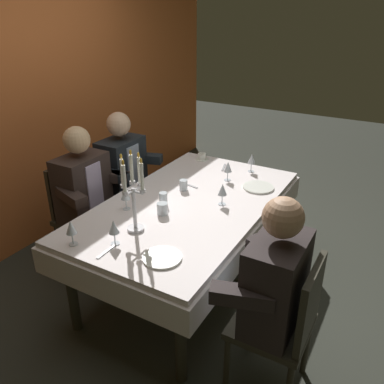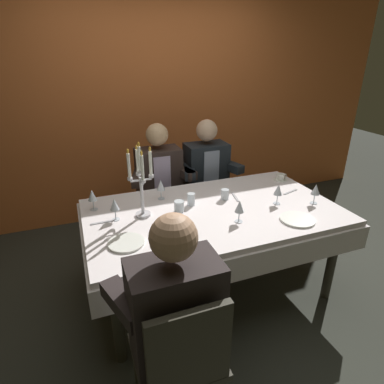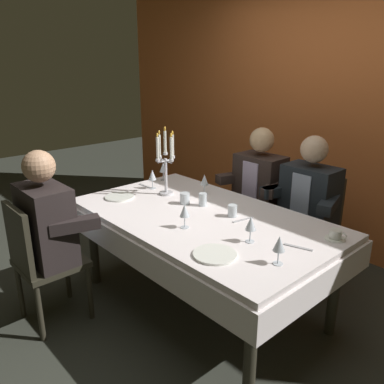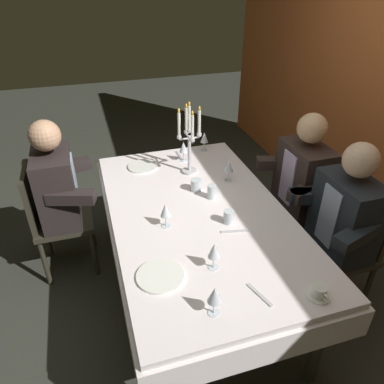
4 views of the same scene
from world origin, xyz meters
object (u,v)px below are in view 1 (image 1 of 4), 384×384
object	(u,v)px
wine_glass_4	(252,159)
water_tumbler_1	(183,185)
wine_glass_1	(114,228)
dinner_plate_0	(162,258)
wine_glass_5	(222,190)
seated_diner_1	(82,187)
seated_diner_2	(122,167)
coffee_cup_0	(202,157)
wine_glass_3	(126,195)
dinner_plate_1	(258,187)
water_tumbler_2	(163,199)
seated_diner_0	(277,284)
wine_glass_0	(71,228)
dining_table	(188,216)
wine_glass_2	(228,167)
candelabra	(133,194)
water_tumbler_0	(162,209)

from	to	relation	value
wine_glass_4	water_tumbler_1	xyz separation A→B (m)	(-0.62, 0.32, -0.07)
wine_glass_1	dinner_plate_0	bearing A→B (deg)	-87.95
wine_glass_4	wine_glass_5	distance (m)	0.70
seated_diner_1	seated_diner_2	xyz separation A→B (m)	(0.50, 0.00, 0.00)
wine_glass_1	coffee_cup_0	xyz separation A→B (m)	(1.55, 0.23, -0.09)
dinner_plate_0	wine_glass_3	size ratio (longest dim) A/B	1.40
dinner_plate_1	seated_diner_2	xyz separation A→B (m)	(-0.18, 1.25, -0.01)
water_tumbler_1	water_tumbler_2	size ratio (longest dim) A/B	0.87
water_tumbler_1	seated_diner_0	size ratio (longest dim) A/B	0.07
wine_glass_1	wine_glass_0	bearing A→B (deg)	121.01
wine_glass_4	seated_diner_1	bearing A→B (deg)	132.36
dinner_plate_1	water_tumbler_2	bearing A→B (deg)	141.24
coffee_cup_0	dining_table	bearing A→B (deg)	-158.15
dining_table	dinner_plate_0	world-z (taller)	dinner_plate_0
wine_glass_4	dinner_plate_0	bearing A→B (deg)	-177.97
wine_glass_2	wine_glass_4	distance (m)	0.29
dining_table	coffee_cup_0	size ratio (longest dim) A/B	14.70
wine_glass_1	water_tumbler_1	world-z (taller)	wine_glass_1
candelabra	water_tumbler_2	world-z (taller)	candelabra
wine_glass_1	water_tumbler_0	world-z (taller)	wine_glass_1
wine_glass_0	water_tumbler_1	bearing A→B (deg)	-10.28
wine_glass_0	seated_diner_0	world-z (taller)	seated_diner_0
dinner_plate_1	water_tumbler_1	size ratio (longest dim) A/B	2.92
wine_glass_3	wine_glass_0	bearing A→B (deg)	-179.30
wine_glass_0	wine_glass_5	distance (m)	1.09
wine_glass_5	water_tumbler_1	size ratio (longest dim) A/B	1.93
wine_glass_4	coffee_cup_0	world-z (taller)	wine_glass_4
coffee_cup_0	seated_diner_2	world-z (taller)	seated_diner_2
dining_table	wine_glass_0	xyz separation A→B (m)	(-0.85, 0.32, 0.24)
wine_glass_5	wine_glass_2	bearing A→B (deg)	19.88
candelabra	wine_glass_2	xyz separation A→B (m)	(1.03, -0.18, -0.14)
seated_diner_0	seated_diner_1	xyz separation A→B (m)	(0.41, 1.77, 0.00)
water_tumbler_0	seated_diner_1	world-z (taller)	seated_diner_1
dining_table	wine_glass_5	bearing A→B (deg)	-69.43
dinner_plate_1	wine_glass_4	xyz separation A→B (m)	(0.29, 0.18, 0.11)
wine_glass_1	seated_diner_1	size ratio (longest dim) A/B	0.13
candelabra	wine_glass_3	size ratio (longest dim) A/B	3.38
water_tumbler_2	wine_glass_0	bearing A→B (deg)	165.30
water_tumbler_2	dinner_plate_1	bearing A→B (deg)	-38.76
candelabra	wine_glass_3	distance (m)	0.34
dinner_plate_1	wine_glass_0	xyz separation A→B (m)	(-1.34, 0.69, 0.11)
seated_diner_2	dinner_plate_1	bearing A→B (deg)	-81.96
dining_table	wine_glass_3	xyz separation A→B (m)	(-0.32, 0.33, 0.23)
dinner_plate_0	wine_glass_5	bearing A→B (deg)	-0.09
wine_glass_4	wine_glass_1	bearing A→B (deg)	169.25
dining_table	dinner_plate_1	xyz separation A→B (m)	(0.49, -0.37, 0.13)
candelabra	seated_diner_0	world-z (taller)	candelabra
water_tumbler_0	dinner_plate_0	bearing A→B (deg)	-146.63
seated_diner_1	candelabra	bearing A→B (deg)	-112.89
candelabra	dinner_plate_0	xyz separation A→B (m)	(-0.18, -0.33, -0.25)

